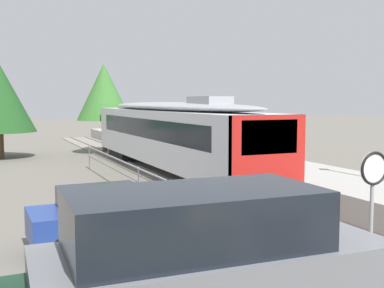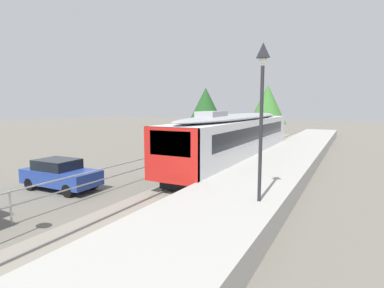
# 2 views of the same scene
# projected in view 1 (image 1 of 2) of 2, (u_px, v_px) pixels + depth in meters

# --- Properties ---
(ground_plane) EXTENTS (160.00, 160.00, 0.00)m
(ground_plane) POSITION_uv_depth(u_px,v_px,m) (138.00, 195.00, 18.58)
(ground_plane) COLOR #6B665B
(track_rails) EXTENTS (3.20, 60.00, 0.14)m
(track_rails) POSITION_uv_depth(u_px,v_px,m) (207.00, 188.00, 19.78)
(track_rails) COLOR gray
(track_rails) RESTS_ON ground
(commuter_train) EXTENTS (2.82, 18.05, 3.74)m
(commuter_train) POSITION_uv_depth(u_px,v_px,m) (171.00, 132.00, 23.40)
(commuter_train) COLOR silver
(commuter_train) RESTS_ON track_rails
(station_platform) EXTENTS (3.90, 60.00, 0.90)m
(station_platform) POSITION_uv_depth(u_px,v_px,m) (272.00, 174.00, 21.04)
(station_platform) COLOR #A8A59E
(station_platform) RESTS_ON ground
(speed_limit_sign) EXTENTS (0.61, 0.10, 2.81)m
(speed_limit_sign) POSITION_uv_depth(u_px,v_px,m) (373.00, 189.00, 8.38)
(speed_limit_sign) COLOR #9EA0A5
(speed_limit_sign) RESTS_ON ground
(carpark_fence) EXTENTS (0.06, 36.06, 1.25)m
(carpark_fence) POSITION_uv_depth(u_px,v_px,m) (275.00, 243.00, 9.26)
(carpark_fence) COLOR #9EA0A5
(carpark_fence) RESTS_ON ground
(parked_van_grey) EXTENTS (4.97, 2.12, 2.51)m
(parked_van_grey) POSITION_uv_depth(u_px,v_px,m) (210.00, 275.00, 6.48)
(parked_van_grey) COLOR slate
(parked_van_grey) RESTS_ON ground
(parked_hatchback_blue) EXTENTS (4.04, 1.86, 1.53)m
(parked_hatchback_blue) POSITION_uv_depth(u_px,v_px,m) (109.00, 215.00, 11.95)
(parked_hatchback_blue) COLOR navy
(parked_hatchback_blue) RESTS_ON ground
(tree_behind_station_far) EXTENTS (3.83, 3.83, 6.30)m
(tree_behind_station_far) POSITION_uv_depth(u_px,v_px,m) (104.00, 92.00, 32.99)
(tree_behind_station_far) COLOR brown
(tree_behind_station_far) RESTS_ON ground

